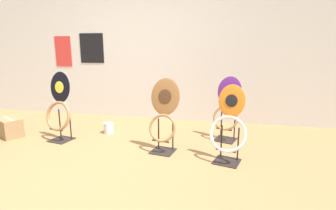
% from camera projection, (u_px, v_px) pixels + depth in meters
% --- Properties ---
extents(ground_plane, '(14.00, 14.00, 0.00)m').
position_uv_depth(ground_plane, '(75.00, 172.00, 2.75)').
color(ground_plane, '#A37547').
extents(wall_back, '(8.00, 0.07, 2.60)m').
position_uv_depth(wall_back, '(140.00, 46.00, 4.65)').
color(wall_back, silver).
rests_on(wall_back, ground_plane).
extents(toilet_seat_display_jazz_black, '(0.44, 0.33, 0.96)m').
position_uv_depth(toilet_seat_display_jazz_black, '(59.00, 110.00, 3.62)').
color(toilet_seat_display_jazz_black, black).
rests_on(toilet_seat_display_jazz_black, ground_plane).
extents(toilet_seat_display_woodgrain, '(0.40, 0.33, 0.92)m').
position_uv_depth(toilet_seat_display_woodgrain, '(164.00, 115.00, 3.23)').
color(toilet_seat_display_woodgrain, black).
rests_on(toilet_seat_display_woodgrain, ground_plane).
extents(toilet_seat_display_purple_note, '(0.41, 0.37, 0.89)m').
position_uv_depth(toilet_seat_display_purple_note, '(227.00, 110.00, 3.64)').
color(toilet_seat_display_purple_note, black).
rests_on(toilet_seat_display_purple_note, ground_plane).
extents(toilet_seat_display_orange_sun, '(0.45, 0.34, 0.88)m').
position_uv_depth(toilet_seat_display_orange_sun, '(229.00, 127.00, 2.93)').
color(toilet_seat_display_orange_sun, black).
rests_on(toilet_seat_display_orange_sun, ground_plane).
extents(paint_can, '(0.15, 0.15, 0.16)m').
position_uv_depth(paint_can, '(108.00, 128.00, 4.00)').
color(paint_can, silver).
rests_on(paint_can, ground_plane).
extents(storage_box, '(0.44, 0.40, 0.27)m').
position_uv_depth(storage_box, '(10.00, 128.00, 3.82)').
color(storage_box, '#93754C').
rests_on(storage_box, ground_plane).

